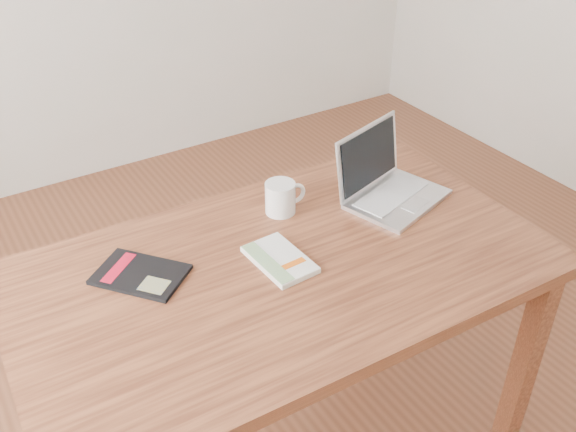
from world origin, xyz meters
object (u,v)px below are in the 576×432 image
desk (284,290)px  white_guidebook (280,260)px  coffee_mug (281,197)px  black_guidebook (140,274)px  laptop (387,183)px

desk → white_guidebook: white_guidebook is taller
desk → coffee_mug: size_ratio=11.12×
desk → black_guidebook: 0.38m
white_guidebook → desk: bearing=-66.4°
desk → black_guidebook: (-0.34, 0.15, 0.10)m
laptop → coffee_mug: bearing=146.2°
desk → coffee_mug: coffee_mug is taller
white_guidebook → laptop: laptop is taller
white_guidebook → black_guidebook: (-0.33, 0.14, -0.00)m
white_guidebook → laptop: bearing=10.6°
black_guidebook → desk: bearing=-63.1°
laptop → coffee_mug: size_ratio=2.73×
white_guidebook → black_guidebook: white_guidebook is taller
laptop → black_guidebook: bearing=161.1°
desk → laptop: size_ratio=4.07×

